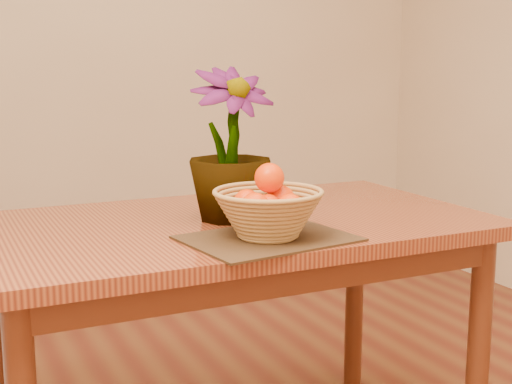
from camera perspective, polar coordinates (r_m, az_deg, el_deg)
name	(u,v)px	position (r m, az deg, el deg)	size (l,w,h in m)	color
wall_back	(79,28)	(3.81, -13.99, 12.60)	(4.00, 0.02, 2.70)	beige
table	(233,250)	(2.00, -1.84, -4.63)	(1.40, 0.80, 0.75)	brown
placemat	(268,238)	(1.75, 0.97, -3.74)	(0.39, 0.30, 0.01)	#3C2716
wicker_basket	(268,216)	(1.74, 0.98, -1.89)	(0.27, 0.27, 0.11)	#A27F43
orange_pile	(268,199)	(1.74, 1.00, -0.60)	(0.18, 0.17, 0.13)	#FF3004
potted_plant	(230,144)	(1.94, -2.09, 3.84)	(0.23, 0.23, 0.42)	#154B15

